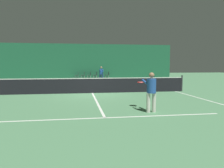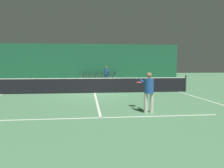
{
  "view_description": "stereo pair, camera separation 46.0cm",
  "coord_description": "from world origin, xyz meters",
  "px_view_note": "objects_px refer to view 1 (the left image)",
  "views": [
    {
      "loc": [
        -0.88,
        -13.54,
        1.8
      ],
      "look_at": [
        0.73,
        -3.31,
        0.86
      ],
      "focal_mm": 35.0,
      "sensor_mm": 36.0,
      "label": 1
    },
    {
      "loc": [
        -0.42,
        -13.6,
        1.8
      ],
      "look_at": [
        0.73,
        -3.31,
        0.86
      ],
      "focal_mm": 35.0,
      "sensor_mm": 36.0,
      "label": 2
    }
  ],
  "objects_px": {
    "tennis_net": "(92,85)",
    "courtside_chair_4": "(102,75)",
    "courtside_chair_1": "(83,75)",
    "courtside_chair_3": "(96,75)",
    "player_near": "(151,89)",
    "player_far": "(101,73)",
    "courtside_chair_2": "(90,75)",
    "courtside_chair_5": "(108,74)",
    "courtside_chair_0": "(77,75)"
  },
  "relations": [
    {
      "from": "tennis_net",
      "to": "courtside_chair_3",
      "type": "relative_size",
      "value": 14.29
    },
    {
      "from": "courtside_chair_0",
      "to": "courtside_chair_4",
      "type": "xyz_separation_m",
      "value": [
        3.08,
        0.0,
        0.0
      ]
    },
    {
      "from": "player_far",
      "to": "courtside_chair_0",
      "type": "relative_size",
      "value": 1.88
    },
    {
      "from": "tennis_net",
      "to": "courtside_chair_5",
      "type": "bearing_deg",
      "value": 78.4
    },
    {
      "from": "courtside_chair_4",
      "to": "courtside_chair_5",
      "type": "bearing_deg",
      "value": 90.0
    },
    {
      "from": "courtside_chair_2",
      "to": "courtside_chair_4",
      "type": "height_order",
      "value": "same"
    },
    {
      "from": "courtside_chair_3",
      "to": "courtside_chair_4",
      "type": "xyz_separation_m",
      "value": [
        0.77,
        0.0,
        0.0
      ]
    },
    {
      "from": "courtside_chair_4",
      "to": "courtside_chair_5",
      "type": "distance_m",
      "value": 0.77
    },
    {
      "from": "courtside_chair_3",
      "to": "courtside_chair_5",
      "type": "distance_m",
      "value": 1.54
    },
    {
      "from": "courtside_chair_0",
      "to": "courtside_chair_2",
      "type": "relative_size",
      "value": 1.0
    },
    {
      "from": "courtside_chair_0",
      "to": "courtside_chair_1",
      "type": "bearing_deg",
      "value": 90.0
    },
    {
      "from": "tennis_net",
      "to": "courtside_chair_0",
      "type": "height_order",
      "value": "tennis_net"
    },
    {
      "from": "courtside_chair_2",
      "to": "courtside_chair_3",
      "type": "xyz_separation_m",
      "value": [
        0.77,
        0.0,
        0.0
      ]
    },
    {
      "from": "courtside_chair_2",
      "to": "courtside_chair_4",
      "type": "relative_size",
      "value": 1.0
    },
    {
      "from": "courtside_chair_2",
      "to": "courtside_chair_4",
      "type": "bearing_deg",
      "value": 90.0
    },
    {
      "from": "tennis_net",
      "to": "player_far",
      "type": "height_order",
      "value": "player_far"
    },
    {
      "from": "tennis_net",
      "to": "courtside_chair_4",
      "type": "xyz_separation_m",
      "value": [
        2.14,
        14.17,
        -0.03
      ]
    },
    {
      "from": "courtside_chair_3",
      "to": "courtside_chair_4",
      "type": "height_order",
      "value": "same"
    },
    {
      "from": "player_near",
      "to": "courtside_chair_4",
      "type": "bearing_deg",
      "value": -8.06
    },
    {
      "from": "courtside_chair_0",
      "to": "courtside_chair_5",
      "type": "height_order",
      "value": "same"
    },
    {
      "from": "player_near",
      "to": "player_far",
      "type": "distance_m",
      "value": 13.97
    },
    {
      "from": "player_near",
      "to": "tennis_net",
      "type": "bearing_deg",
      "value": 10.34
    },
    {
      "from": "courtside_chair_2",
      "to": "courtside_chair_3",
      "type": "distance_m",
      "value": 0.77
    },
    {
      "from": "courtside_chair_1",
      "to": "courtside_chair_5",
      "type": "xyz_separation_m",
      "value": [
        3.08,
        0.0,
        0.0
      ]
    },
    {
      "from": "player_far",
      "to": "courtside_chair_3",
      "type": "bearing_deg",
      "value": -178.8
    },
    {
      "from": "tennis_net",
      "to": "courtside_chair_0",
      "type": "relative_size",
      "value": 14.29
    },
    {
      "from": "player_near",
      "to": "courtside_chair_4",
      "type": "distance_m",
      "value": 19.94
    },
    {
      "from": "player_near",
      "to": "player_far",
      "type": "height_order",
      "value": "player_far"
    },
    {
      "from": "tennis_net",
      "to": "player_far",
      "type": "relative_size",
      "value": 7.62
    },
    {
      "from": "courtside_chair_1",
      "to": "courtside_chair_4",
      "type": "xyz_separation_m",
      "value": [
        2.31,
        0.0,
        0.0
      ]
    },
    {
      "from": "courtside_chair_0",
      "to": "courtside_chair_4",
      "type": "relative_size",
      "value": 1.0
    },
    {
      "from": "tennis_net",
      "to": "courtside_chair_2",
      "type": "bearing_deg",
      "value": 87.59
    },
    {
      "from": "courtside_chair_1",
      "to": "courtside_chair_3",
      "type": "height_order",
      "value": "same"
    },
    {
      "from": "player_far",
      "to": "courtside_chair_3",
      "type": "distance_m",
      "value": 5.98
    },
    {
      "from": "tennis_net",
      "to": "courtside_chair_1",
      "type": "bearing_deg",
      "value": 90.71
    },
    {
      "from": "tennis_net",
      "to": "player_near",
      "type": "xyz_separation_m",
      "value": [
        1.81,
        -5.76,
        0.36
      ]
    },
    {
      "from": "player_near",
      "to": "courtside_chair_3",
      "type": "relative_size",
      "value": 1.78
    },
    {
      "from": "player_far",
      "to": "tennis_net",
      "type": "bearing_deg",
      "value": -9.53
    },
    {
      "from": "courtside_chair_0",
      "to": "player_far",
      "type": "bearing_deg",
      "value": 21.84
    },
    {
      "from": "tennis_net",
      "to": "courtside_chair_3",
      "type": "xyz_separation_m",
      "value": [
        1.37,
        14.17,
        -0.03
      ]
    },
    {
      "from": "tennis_net",
      "to": "courtside_chair_3",
      "type": "height_order",
      "value": "tennis_net"
    },
    {
      "from": "courtside_chair_4",
      "to": "courtside_chair_0",
      "type": "bearing_deg",
      "value": -90.0
    },
    {
      "from": "courtside_chair_0",
      "to": "courtside_chair_3",
      "type": "distance_m",
      "value": 2.31
    },
    {
      "from": "courtside_chair_3",
      "to": "courtside_chair_5",
      "type": "xyz_separation_m",
      "value": [
        1.54,
        0.0,
        0.0
      ]
    },
    {
      "from": "courtside_chair_3",
      "to": "courtside_chair_2",
      "type": "bearing_deg",
      "value": -90.0
    },
    {
      "from": "tennis_net",
      "to": "courtside_chair_1",
      "type": "relative_size",
      "value": 14.29
    },
    {
      "from": "courtside_chair_3",
      "to": "courtside_chair_5",
      "type": "height_order",
      "value": "same"
    },
    {
      "from": "courtside_chair_4",
      "to": "courtside_chair_1",
      "type": "bearing_deg",
      "value": -90.0
    },
    {
      "from": "courtside_chair_1",
      "to": "courtside_chair_2",
      "type": "bearing_deg",
      "value": 90.0
    },
    {
      "from": "tennis_net",
      "to": "courtside_chair_4",
      "type": "relative_size",
      "value": 14.29
    }
  ]
}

